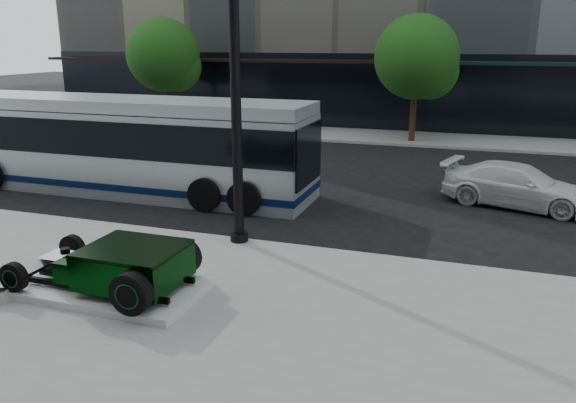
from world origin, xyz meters
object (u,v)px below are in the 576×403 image
(transit_bus, at_px, (125,144))
(white_sedan, at_px, (518,186))
(hot_rod, at_px, (124,265))
(lamppost, at_px, (236,88))

(transit_bus, bearing_deg, white_sedan, 9.98)
(hot_rod, distance_m, transit_bus, 8.28)
(lamppost, bearing_deg, white_sedan, 41.58)
(lamppost, bearing_deg, hot_rod, -103.61)
(hot_rod, distance_m, white_sedan, 11.38)
(transit_bus, height_order, white_sedan, transit_bus)
(transit_bus, relative_size, white_sedan, 2.88)
(white_sedan, bearing_deg, transit_bus, 115.60)
(hot_rod, bearing_deg, transit_bus, 123.81)
(hot_rod, height_order, lamppost, lamppost)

